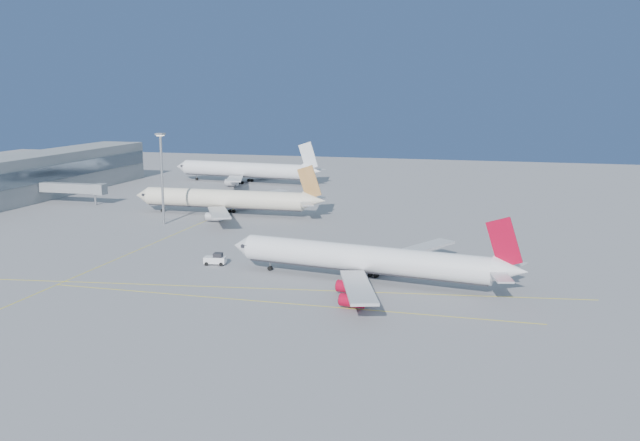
{
  "coord_description": "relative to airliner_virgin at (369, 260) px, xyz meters",
  "views": [
    {
      "loc": [
        43.24,
        -128.48,
        37.19
      ],
      "look_at": [
        1.06,
        28.02,
        7.0
      ],
      "focal_mm": 40.0,
      "sensor_mm": 36.0,
      "label": 1
    }
  ],
  "objects": [
    {
      "name": "airliner_third",
      "position": [
        -75.86,
        132.15,
        0.72
      ],
      "size": [
        64.17,
        58.83,
        17.21
      ],
      "rotation": [
        0.0,
        0.0,
        -0.11
      ],
      "color": "white",
      "rests_on": "ground"
    },
    {
      "name": "light_mast",
      "position": [
        -66.8,
        44.29,
        10.37
      ],
      "size": [
        2.18,
        2.18,
        25.16
      ],
      "color": "gray",
      "rests_on": "ground"
    },
    {
      "name": "airliner_virgin",
      "position": [
        0.0,
        0.0,
        0.0
      ],
      "size": [
        60.19,
        53.56,
        14.88
      ],
      "rotation": [
        0.0,
        0.0,
        -0.16
      ],
      "color": "white",
      "rests_on": "ground"
    },
    {
      "name": "terminal",
      "position": [
        -132.49,
        81.49,
        3.02
      ],
      "size": [
        18.4,
        110.0,
        15.0
      ],
      "color": "gray",
      "rests_on": "ground"
    },
    {
      "name": "pushback_tug",
      "position": [
        -34.42,
        5.15,
        -3.3
      ],
      "size": [
        4.86,
        3.36,
        2.57
      ],
      "rotation": [
        0.0,
        0.0,
        0.15
      ],
      "color": "white",
      "rests_on": "ground"
    },
    {
      "name": "airliner_etihad",
      "position": [
        -54.99,
        62.35,
        0.28
      ],
      "size": [
        59.85,
        55.46,
        15.66
      ],
      "rotation": [
        0.0,
        0.0,
        0.01
      ],
      "color": "beige",
      "rests_on": "ground"
    },
    {
      "name": "ground",
      "position": [
        -17.56,
        -3.51,
        -4.49
      ],
      "size": [
        500.0,
        500.0,
        0.0
      ],
      "primitive_type": "plane",
      "color": "slate",
      "rests_on": "ground"
    },
    {
      "name": "jet_bridge",
      "position": [
        -110.67,
        68.49,
        0.69
      ],
      "size": [
        23.6,
        3.6,
        6.9
      ],
      "color": "gray",
      "rests_on": "ground"
    },
    {
      "name": "taxiway_lines",
      "position": [
        -32.27,
        2.83,
        -4.48
      ],
      "size": [
        118.86,
        140.0,
        0.02
      ],
      "color": "yellow",
      "rests_on": "ground"
    }
  ]
}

